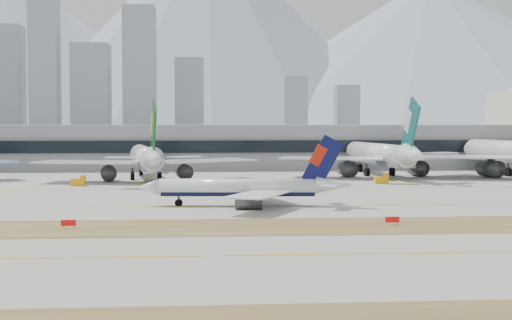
{
  "coord_description": "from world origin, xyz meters",
  "views": [
    {
      "loc": [
        -13.89,
        -138.6,
        15.73
      ],
      "look_at": [
        -2.2,
        18.0,
        7.5
      ],
      "focal_mm": 50.0,
      "sensor_mm": 36.0,
      "label": 1
    }
  ],
  "objects": [
    {
      "name": "gse_c",
      "position": [
        32.26,
        42.07,
        1.05
      ],
      "size": [
        3.55,
        2.0,
        2.6
      ],
      "color": "#F7A30D",
      "rests_on": "ground"
    },
    {
      "name": "hold_sign_right",
      "position": [
        15.04,
        -32.0,
        0.88
      ],
      "size": [
        2.2,
        0.15,
        1.35
      ],
      "color": "red",
      "rests_on": "ground"
    },
    {
      "name": "ground",
      "position": [
        0.0,
        0.0,
        0.0
      ],
      "size": [
        3000.0,
        3000.0,
        0.0
      ],
      "primitive_type": "plane",
      "color": "#A19E96",
      "rests_on": "ground"
    },
    {
      "name": "gse_b",
      "position": [
        -44.81,
        41.12,
        1.05
      ],
      "size": [
        3.55,
        2.0,
        2.6
      ],
      "color": "#F7A30D",
      "rests_on": "ground"
    },
    {
      "name": "taxiing_airliner",
      "position": [
        -5.83,
        -4.67,
        3.3
      ],
      "size": [
        40.75,
        35.3,
        13.68
      ],
      "rotation": [
        0.0,
        0.0,
        3.06
      ],
      "color": "white",
      "rests_on": "ground"
    },
    {
      "name": "widebody_eva",
      "position": [
        -29.41,
        57.82,
        5.75
      ],
      "size": [
        59.91,
        59.26,
        21.63
      ],
      "rotation": [
        0.0,
        0.0,
        1.73
      ],
      "color": "white",
      "rests_on": "ground"
    },
    {
      "name": "terminal",
      "position": [
        0.0,
        114.84,
        7.5
      ],
      "size": [
        280.0,
        43.1,
        15.0
      ],
      "color": "gray",
      "rests_on": "ground"
    },
    {
      "name": "city_skyline",
      "position": [
        -106.76,
        453.42,
        49.8
      ],
      "size": [
        342.0,
        49.8,
        140.0
      ],
      "color": "gray",
      "rests_on": "ground"
    },
    {
      "name": "hold_sign_left",
      "position": [
        -33.83,
        -32.0,
        0.88
      ],
      "size": [
        2.2,
        0.15,
        1.35
      ],
      "color": "red",
      "rests_on": "ground"
    },
    {
      "name": "apron_markings",
      "position": [
        0.0,
        -53.95,
        0.02
      ],
      "size": [
        360.0,
        122.22,
        0.06
      ],
      "color": "brown",
      "rests_on": "ground"
    },
    {
      "name": "widebody_cathay",
      "position": [
        38.35,
        67.08,
        6.07
      ],
      "size": [
        63.74,
        62.66,
        22.82
      ],
      "rotation": [
        0.0,
        0.0,
        1.67
      ],
      "color": "white",
      "rests_on": "ground"
    },
    {
      "name": "mountain_ridge",
      "position": [
        33.0,
        1404.14,
        181.85
      ],
      "size": [
        2830.0,
        1120.0,
        470.0
      ],
      "color": "#9EA8B7",
      "rests_on": "ground"
    }
  ]
}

